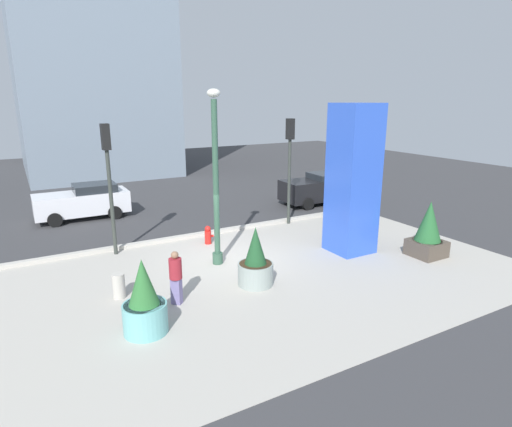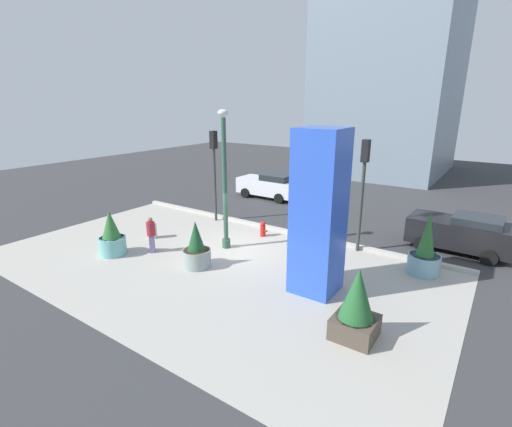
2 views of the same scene
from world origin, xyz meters
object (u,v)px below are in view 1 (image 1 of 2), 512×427
(lamp_post, at_px, (216,183))
(potted_plant_curbside, at_px, (347,202))
(traffic_light_far_side, at_px, (108,168))
(potted_plant_mid_plaza, at_px, (256,263))
(art_pillar_blue, at_px, (353,180))
(pedestrian_crossing, at_px, (176,275))
(car_far_lane, at_px, (319,188))
(concrete_bollard, at_px, (119,286))
(car_passing_lane, at_px, (84,201))
(potted_plant_by_pillar, at_px, (428,232))
(fire_hydrant, at_px, (208,235))
(traffic_light_corner, at_px, (290,154))
(potted_plant_near_right, at_px, (144,303))

(lamp_post, height_order, potted_plant_curbside, lamp_post)
(potted_plant_curbside, distance_m, traffic_light_far_side, 10.93)
(potted_plant_mid_plaza, bearing_deg, art_pillar_blue, 11.50)
(potted_plant_mid_plaza, relative_size, pedestrian_crossing, 1.19)
(car_far_lane, bearing_deg, pedestrian_crossing, -144.96)
(art_pillar_blue, distance_m, concrete_bollard, 8.86)
(potted_plant_mid_plaza, bearing_deg, pedestrian_crossing, -179.46)
(art_pillar_blue, height_order, potted_plant_mid_plaza, art_pillar_blue)
(car_passing_lane, bearing_deg, potted_plant_curbside, -30.43)
(car_far_lane, xyz_separation_m, car_passing_lane, (-11.69, 3.16, -0.02))
(potted_plant_mid_plaza, distance_m, potted_plant_by_pillar, 6.77)
(potted_plant_curbside, bearing_deg, pedestrian_crossing, -156.41)
(potted_plant_by_pillar, height_order, car_far_lane, potted_plant_by_pillar)
(pedestrian_crossing, bearing_deg, traffic_light_far_side, 97.34)
(car_passing_lane, bearing_deg, potted_plant_mid_plaza, -72.32)
(potted_plant_mid_plaza, distance_m, pedestrian_crossing, 2.57)
(potted_plant_mid_plaza, height_order, traffic_light_far_side, traffic_light_far_side)
(art_pillar_blue, distance_m, pedestrian_crossing, 7.51)
(pedestrian_crossing, bearing_deg, lamp_post, 44.15)
(pedestrian_crossing, bearing_deg, concrete_bollard, 138.27)
(traffic_light_far_side, bearing_deg, art_pillar_blue, -26.96)
(potted_plant_mid_plaza, bearing_deg, potted_plant_curbside, 30.28)
(potted_plant_curbside, bearing_deg, potted_plant_mid_plaza, -149.72)
(lamp_post, height_order, concrete_bollard, lamp_post)
(potted_plant_curbside, bearing_deg, fire_hydrant, -179.65)
(art_pillar_blue, xyz_separation_m, car_far_lane, (3.63, 6.63, -1.88))
(potted_plant_curbside, xyz_separation_m, traffic_light_corner, (-2.81, 0.77, 2.37))
(potted_plant_curbside, relative_size, concrete_bollard, 3.18)
(traffic_light_far_side, xyz_separation_m, car_passing_lane, (-0.22, 5.80, -2.39))
(potted_plant_near_right, relative_size, pedestrian_crossing, 1.23)
(lamp_post, height_order, pedestrian_crossing, lamp_post)
(pedestrian_crossing, bearing_deg, car_passing_lane, 94.54)
(traffic_light_far_side, bearing_deg, potted_plant_mid_plaza, -56.96)
(traffic_light_corner, distance_m, car_far_lane, 4.96)
(art_pillar_blue, relative_size, potted_plant_curbside, 2.29)
(art_pillar_blue, distance_m, potted_plant_curbside, 4.81)
(concrete_bollard, bearing_deg, potted_plant_mid_plaza, -16.62)
(concrete_bollard, bearing_deg, fire_hydrant, 37.04)
(fire_hydrant, bearing_deg, art_pillar_blue, -37.54)
(pedestrian_crossing, bearing_deg, potted_plant_mid_plaza, 0.54)
(lamp_post, distance_m, pedestrian_crossing, 3.76)
(concrete_bollard, bearing_deg, car_far_lane, 27.78)
(traffic_light_corner, bearing_deg, pedestrian_crossing, -144.47)
(traffic_light_far_side, height_order, car_far_lane, traffic_light_far_side)
(fire_hydrant, distance_m, traffic_light_far_side, 4.53)
(traffic_light_far_side, distance_m, pedestrian_crossing, 5.52)
(potted_plant_mid_plaza, xyz_separation_m, traffic_light_far_side, (-3.21, 4.93, 2.51))
(potted_plant_mid_plaza, distance_m, car_passing_lane, 11.27)
(lamp_post, distance_m, potted_plant_near_right, 5.23)
(lamp_post, xyz_separation_m, potted_plant_near_right, (-3.47, -3.30, -2.10))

